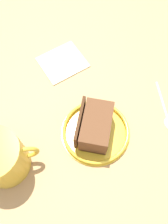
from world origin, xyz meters
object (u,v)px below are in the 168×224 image
Objects in this scene: tea_mug at (0,158)px; teaspoon at (167,115)px; small_plate at (94,131)px; folded_napkin at (63,62)px; cake_slice at (94,125)px.

tea_mug is 36.22cm from teaspoon.
small_plate is 1.40× the size of folded_napkin.
teaspoon is at bearing 98.83° from folded_napkin.
cake_slice reaches higher than teaspoon.
tea_mug is 27.95cm from folded_napkin.
small_plate is 1.36× the size of tea_mug.
cake_slice is 1.04× the size of tea_mug.
teaspoon is at bearing 147.99° from tea_mug.
tea_mug reaches higher than teaspoon.
teaspoon is (-13.54, 9.93, -0.32)cm from small_plate.
tea_mug is at bearing 18.32° from folded_napkin.
cake_slice is (0.13, -0.24, 2.95)cm from small_plate.
cake_slice is at bearing 61.88° from folded_napkin.
small_plate is 16.80cm from teaspoon.
teaspoon is 0.93× the size of folded_napkin.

